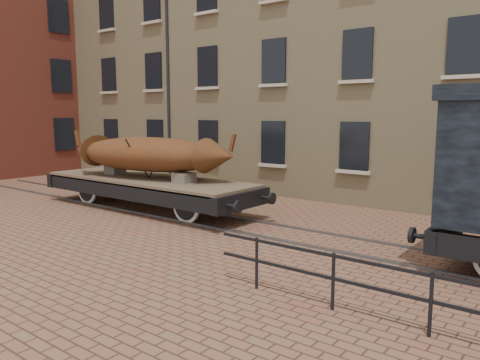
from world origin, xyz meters
The scene contains 5 objects.
ground centered at (0.00, 0.00, 0.00)m, with size 90.00×90.00×0.00m, color brown.
warehouse_cream centered at (3.00, 9.99, 7.00)m, with size 40.00×10.19×14.00m.
rail_track centered at (0.00, 0.00, 0.03)m, with size 30.00×1.52×0.06m.
flatcar_wagon centered at (-4.45, 0.00, 0.89)m, with size 9.45×2.56×1.43m.
iron_boat centered at (-4.36, 0.00, 1.95)m, with size 6.77×2.94×1.62m.
Camera 1 is at (8.02, -10.79, 3.32)m, focal length 35.00 mm.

